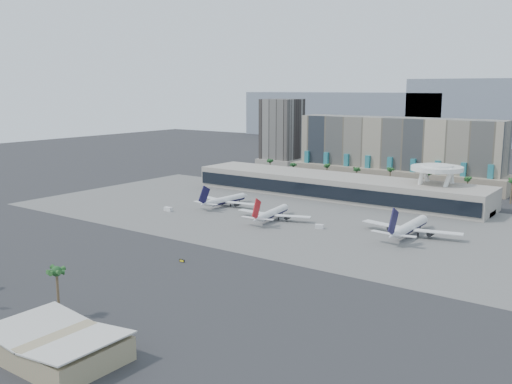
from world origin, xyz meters
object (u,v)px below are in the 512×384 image
Objects in this scene: service_vehicle_a at (168,209)px; service_vehicle_b at (319,227)px; airliner_right at (410,227)px; taxiway_sign at (182,261)px; airliner_centre at (272,213)px; airliner_left at (226,200)px.

service_vehicle_a is 79.83m from service_vehicle_b.
airliner_right is 10.54× the size of service_vehicle_a.
service_vehicle_a is 1.89× the size of taxiway_sign.
airliner_right is 96.57m from taxiway_sign.
service_vehicle_b is (78.78, 12.93, -0.09)m from service_vehicle_a.
taxiway_sign is (63.72, -57.84, -0.53)m from service_vehicle_a.
airliner_right reaches higher than taxiway_sign.
airliner_centre is at bearing 156.81° from service_vehicle_b.
airliner_right is at bearing -0.05° from airliner_centre.
service_vehicle_a is at bearing -173.45° from airliner_centre.
airliner_right reaches higher than airliner_centre.
airliner_centre reaches higher than taxiway_sign.
airliner_left is at bearing 57.85° from service_vehicle_a.
airliner_centre is at bearing 95.41° from taxiway_sign.
airliner_left is 97.27m from taxiway_sign.
service_vehicle_b is at bearing 7.20° from service_vehicle_a.
airliner_left is 39.43m from airliner_centre.
airliner_right is at bearing 54.66° from taxiway_sign.
airliner_left is 0.85× the size of airliner_right.
airliner_centre is at bearing -172.29° from airliner_right.
airliner_right is (99.82, -2.64, 0.59)m from airliner_left.
airliner_left is at bearing 116.71° from taxiway_sign.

